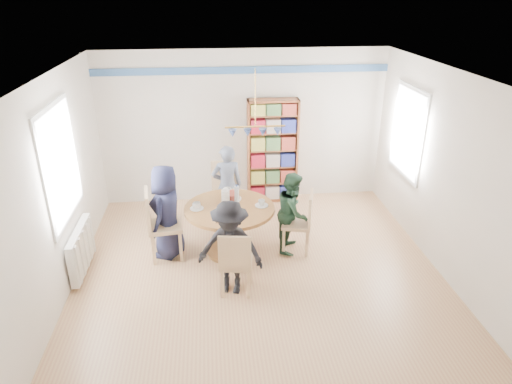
{
  "coord_description": "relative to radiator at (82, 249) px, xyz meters",
  "views": [
    {
      "loc": [
        -0.6,
        -5.28,
        3.65
      ],
      "look_at": [
        0.0,
        0.4,
        1.05
      ],
      "focal_mm": 32.0,
      "sensor_mm": 36.0,
      "label": 1
    }
  ],
  "objects": [
    {
      "name": "chair_left",
      "position": [
        1.03,
        0.25,
        0.23
      ],
      "size": [
        0.53,
        0.53,
        1.06
      ],
      "color": "#D6B183",
      "rests_on": "ground"
    },
    {
      "name": "chair_near",
      "position": [
        2.07,
        -0.74,
        0.15
      ],
      "size": [
        0.46,
        0.46,
        0.91
      ],
      "color": "#D6B183",
      "rests_on": "ground"
    },
    {
      "name": "person_far",
      "position": [
        2.06,
        1.18,
        0.33
      ],
      "size": [
        0.54,
        0.39,
        1.37
      ],
      "primitive_type": "imported",
      "rotation": [
        0.0,
        0.0,
        3.27
      ],
      "color": "gray",
      "rests_on": "ground"
    },
    {
      "name": "chair_far",
      "position": [
        2.02,
        1.31,
        0.21
      ],
      "size": [
        0.52,
        0.52,
        1.02
      ],
      "color": "#D6B183",
      "rests_on": "ground"
    },
    {
      "name": "bookshelf",
      "position": [
        2.92,
        2.04,
        0.57
      ],
      "size": [
        0.89,
        0.27,
        1.88
      ],
      "color": "brown",
      "rests_on": "ground"
    },
    {
      "name": "person_near",
      "position": [
        2.01,
        -0.66,
        0.29
      ],
      "size": [
        0.92,
        0.68,
        1.28
      ],
      "primitive_type": "imported",
      "rotation": [
        0.0,
        0.0,
        -0.27
      ],
      "color": "black",
      "rests_on": "ground"
    },
    {
      "name": "tableware",
      "position": [
        2.03,
        0.3,
        0.46
      ],
      "size": [
        1.12,
        1.12,
        0.29
      ],
      "color": "white",
      "rests_on": "dining_table"
    },
    {
      "name": "person_left",
      "position": [
        1.16,
        0.32,
        0.35
      ],
      "size": [
        0.64,
        0.79,
        1.4
      ],
      "primitive_type": "imported",
      "rotation": [
        0.0,
        0.0,
        -1.89
      ],
      "color": "#171933",
      "rests_on": "ground"
    },
    {
      "name": "radiator",
      "position": [
        0.0,
        0.0,
        0.0
      ],
      "size": [
        0.12,
        1.0,
        0.6
      ],
      "color": "silver",
      "rests_on": "ground"
    },
    {
      "name": "dining_table",
      "position": [
        2.05,
        0.27,
        0.21
      ],
      "size": [
        1.3,
        1.3,
        0.75
      ],
      "color": "brown",
      "rests_on": "ground"
    },
    {
      "name": "ground",
      "position": [
        2.42,
        -0.3,
        -0.35
      ],
      "size": [
        5.0,
        5.0,
        0.0
      ],
      "primitive_type": "plane",
      "color": "tan"
    },
    {
      "name": "person_right",
      "position": [
        2.98,
        0.3,
        0.26
      ],
      "size": [
        0.63,
        0.71,
        1.22
      ],
      "primitive_type": "imported",
      "rotation": [
        0.0,
        0.0,
        1.25
      ],
      "color": "#183120",
      "rests_on": "ground"
    },
    {
      "name": "room_shell",
      "position": [
        2.16,
        0.57,
        1.3
      ],
      "size": [
        5.0,
        5.0,
        5.0
      ],
      "color": "white",
      "rests_on": "ground"
    },
    {
      "name": "chair_right",
      "position": [
        3.11,
        0.22,
        0.17
      ],
      "size": [
        0.51,
        0.51,
        0.94
      ],
      "color": "#D6B183",
      "rests_on": "ground"
    }
  ]
}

